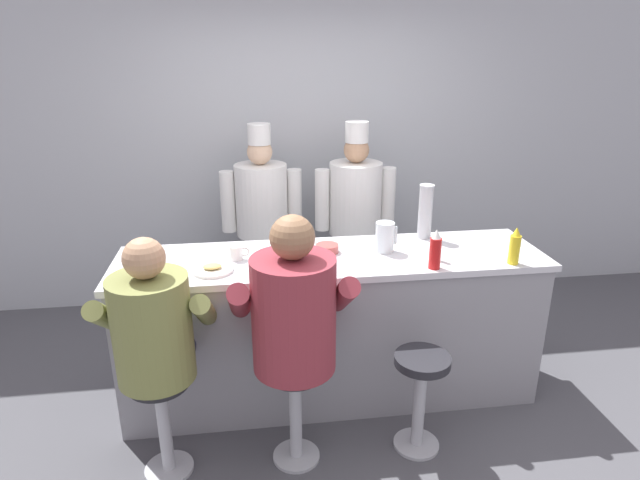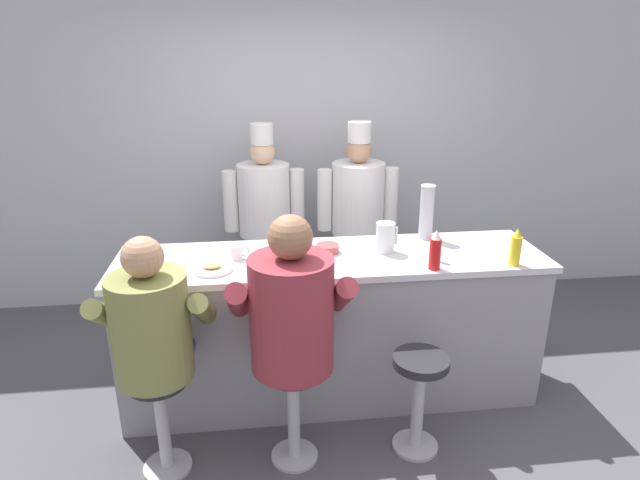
{
  "view_description": "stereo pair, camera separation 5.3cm",
  "coord_description": "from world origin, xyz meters",
  "px_view_note": "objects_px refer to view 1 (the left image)",
  "views": [
    {
      "loc": [
        -0.49,
        -2.69,
        2.2
      ],
      "look_at": [
        -0.08,
        0.31,
        1.1
      ],
      "focal_mm": 30.0,
      "sensor_mm": 36.0,
      "label": 1
    },
    {
      "loc": [
        -0.44,
        -2.7,
        2.2
      ],
      "look_at": [
        -0.08,
        0.31,
        1.1
      ],
      "focal_mm": 30.0,
      "sensor_mm": 36.0,
      "label": 2
    }
  ],
  "objects_px": {
    "breakfast_plate": "(213,269)",
    "empty_stool_round": "(420,387)",
    "hot_sauce_bottle_orange": "(437,248)",
    "coffee_mug_white": "(237,253)",
    "water_pitcher_clear": "(385,237)",
    "diner_seated_olive": "(154,333)",
    "diner_seated_maroon": "(293,317)",
    "cook_in_whites_far": "(355,216)",
    "cook_in_whites_near": "(262,217)",
    "ketchup_bottle_red": "(435,250)",
    "cereal_bowl": "(327,248)",
    "cup_stack_steel": "(425,212)",
    "mustard_bottle_yellow": "(515,247)"
  },
  "relations": [
    {
      "from": "breakfast_plate",
      "to": "empty_stool_round",
      "type": "height_order",
      "value": "breakfast_plate"
    },
    {
      "from": "hot_sauce_bottle_orange",
      "to": "empty_stool_round",
      "type": "distance_m",
      "value": 0.82
    },
    {
      "from": "coffee_mug_white",
      "to": "empty_stool_round",
      "type": "bearing_deg",
      "value": -32.02
    },
    {
      "from": "water_pitcher_clear",
      "to": "breakfast_plate",
      "type": "relative_size",
      "value": 0.81
    },
    {
      "from": "water_pitcher_clear",
      "to": "diner_seated_olive",
      "type": "xyz_separation_m",
      "value": [
        -1.34,
        -0.6,
        -0.24
      ]
    },
    {
      "from": "diner_seated_maroon",
      "to": "cook_in_whites_far",
      "type": "bearing_deg",
      "value": 67.82
    },
    {
      "from": "diner_seated_maroon",
      "to": "cook_in_whites_near",
      "type": "bearing_deg",
      "value": 93.5
    },
    {
      "from": "ketchup_bottle_red",
      "to": "water_pitcher_clear",
      "type": "height_order",
      "value": "ketchup_bottle_red"
    },
    {
      "from": "ketchup_bottle_red",
      "to": "diner_seated_olive",
      "type": "distance_m",
      "value": 1.61
    },
    {
      "from": "water_pitcher_clear",
      "to": "diner_seated_maroon",
      "type": "distance_m",
      "value": 0.89
    },
    {
      "from": "ketchup_bottle_red",
      "to": "cereal_bowl",
      "type": "distance_m",
      "value": 0.68
    },
    {
      "from": "cook_in_whites_far",
      "to": "diner_seated_maroon",
      "type": "bearing_deg",
      "value": -112.18
    },
    {
      "from": "cook_in_whites_near",
      "to": "ketchup_bottle_red",
      "type": "bearing_deg",
      "value": -55.08
    },
    {
      "from": "ketchup_bottle_red",
      "to": "water_pitcher_clear",
      "type": "bearing_deg",
      "value": 126.23
    },
    {
      "from": "diner_seated_maroon",
      "to": "hot_sauce_bottle_orange",
      "type": "bearing_deg",
      "value": 24.4
    },
    {
      "from": "cup_stack_steel",
      "to": "empty_stool_round",
      "type": "bearing_deg",
      "value": -106.83
    },
    {
      "from": "coffee_mug_white",
      "to": "cup_stack_steel",
      "type": "xyz_separation_m",
      "value": [
        1.25,
        0.23,
        0.14
      ]
    },
    {
      "from": "water_pitcher_clear",
      "to": "diner_seated_maroon",
      "type": "bearing_deg",
      "value": -136.83
    },
    {
      "from": "hot_sauce_bottle_orange",
      "to": "cereal_bowl",
      "type": "height_order",
      "value": "hot_sauce_bottle_orange"
    },
    {
      "from": "mustard_bottle_yellow",
      "to": "diner_seated_olive",
      "type": "xyz_separation_m",
      "value": [
        -2.05,
        -0.3,
        -0.25
      ]
    },
    {
      "from": "coffee_mug_white",
      "to": "diner_seated_maroon",
      "type": "bearing_deg",
      "value": -63.71
    },
    {
      "from": "hot_sauce_bottle_orange",
      "to": "cook_in_whites_far",
      "type": "xyz_separation_m",
      "value": [
        -0.27,
        1.16,
        -0.14
      ]
    },
    {
      "from": "cup_stack_steel",
      "to": "empty_stool_round",
      "type": "xyz_separation_m",
      "value": [
        -0.26,
        -0.85,
        -0.76
      ]
    },
    {
      "from": "hot_sauce_bottle_orange",
      "to": "breakfast_plate",
      "type": "height_order",
      "value": "hot_sauce_bottle_orange"
    },
    {
      "from": "diner_seated_maroon",
      "to": "cook_in_whites_near",
      "type": "xyz_separation_m",
      "value": [
        -0.1,
        1.66,
        0.03
      ]
    },
    {
      "from": "empty_stool_round",
      "to": "water_pitcher_clear",
      "type": "bearing_deg",
      "value": 96.5
    },
    {
      "from": "empty_stool_round",
      "to": "diner_seated_maroon",
      "type": "bearing_deg",
      "value": 176.9
    },
    {
      "from": "breakfast_plate",
      "to": "cook_in_whites_near",
      "type": "xyz_separation_m",
      "value": [
        0.32,
        1.24,
        -0.09
      ]
    },
    {
      "from": "ketchup_bottle_red",
      "to": "cook_in_whites_near",
      "type": "relative_size",
      "value": 0.15
    },
    {
      "from": "empty_stool_round",
      "to": "cook_in_whites_far",
      "type": "bearing_deg",
      "value": 92.19
    },
    {
      "from": "cup_stack_steel",
      "to": "cook_in_whites_far",
      "type": "distance_m",
      "value": 0.87
    },
    {
      "from": "water_pitcher_clear",
      "to": "diner_seated_maroon",
      "type": "relative_size",
      "value": 0.13
    },
    {
      "from": "diner_seated_olive",
      "to": "empty_stool_round",
      "type": "bearing_deg",
      "value": -1.37
    },
    {
      "from": "water_pitcher_clear",
      "to": "hot_sauce_bottle_orange",
      "type": "bearing_deg",
      "value": -33.39
    },
    {
      "from": "cook_in_whites_far",
      "to": "diner_seated_olive",
      "type": "bearing_deg",
      "value": -130.43
    },
    {
      "from": "mustard_bottle_yellow",
      "to": "hot_sauce_bottle_orange",
      "type": "bearing_deg",
      "value": 164.97
    },
    {
      "from": "hot_sauce_bottle_orange",
      "to": "diner_seated_olive",
      "type": "bearing_deg",
      "value": -165.53
    },
    {
      "from": "coffee_mug_white",
      "to": "breakfast_plate",
      "type": "bearing_deg",
      "value": -129.72
    },
    {
      "from": "breakfast_plate",
      "to": "cereal_bowl",
      "type": "relative_size",
      "value": 1.64
    },
    {
      "from": "mustard_bottle_yellow",
      "to": "cup_stack_steel",
      "type": "bearing_deg",
      "value": 126.51
    },
    {
      "from": "coffee_mug_white",
      "to": "hot_sauce_bottle_orange",
      "type": "bearing_deg",
      "value": -8.11
    },
    {
      "from": "breakfast_plate",
      "to": "empty_stool_round",
      "type": "distance_m",
      "value": 1.35
    },
    {
      "from": "cup_stack_steel",
      "to": "diner_seated_maroon",
      "type": "height_order",
      "value": "diner_seated_maroon"
    },
    {
      "from": "diner_seated_maroon",
      "to": "coffee_mug_white",
      "type": "bearing_deg",
      "value": 116.29
    },
    {
      "from": "cereal_bowl",
      "to": "ketchup_bottle_red",
      "type": "bearing_deg",
      "value": -30.27
    },
    {
      "from": "diner_seated_olive",
      "to": "cook_in_whites_near",
      "type": "relative_size",
      "value": 0.82
    },
    {
      "from": "cup_stack_steel",
      "to": "cook_in_whites_near",
      "type": "height_order",
      "value": "cook_in_whites_near"
    },
    {
      "from": "breakfast_plate",
      "to": "empty_stool_round",
      "type": "relative_size",
      "value": 0.39
    },
    {
      "from": "hot_sauce_bottle_orange",
      "to": "empty_stool_round",
      "type": "xyz_separation_m",
      "value": [
        -0.2,
        -0.45,
        -0.65
      ]
    },
    {
      "from": "breakfast_plate",
      "to": "coffee_mug_white",
      "type": "relative_size",
      "value": 1.94
    }
  ]
}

